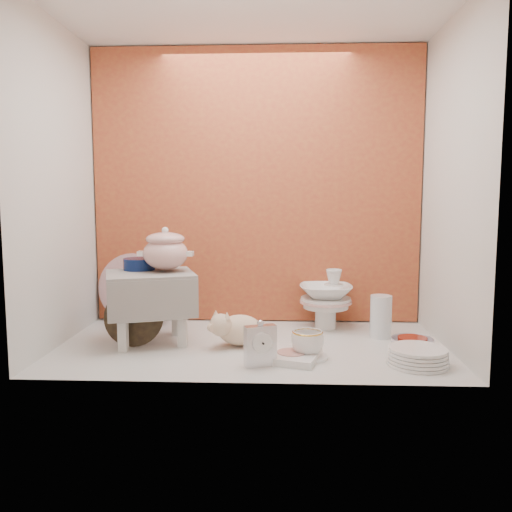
{
  "coord_description": "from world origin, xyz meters",
  "views": [
    {
      "loc": [
        0.13,
        -2.37,
        0.69
      ],
      "look_at": [
        0.02,
        0.02,
        0.42
      ],
      "focal_mm": 36.49,
      "sensor_mm": 36.0,
      "label": 1
    }
  ],
  "objects": [
    {
      "name": "floral_platter",
      "position": [
        -0.69,
        0.45,
        0.19
      ],
      "size": [
        0.39,
        0.09,
        0.38
      ],
      "primitive_type": null,
      "rotation": [
        0.0,
        0.0,
        -0.06
      ],
      "color": "white",
      "rests_on": "ground"
    },
    {
      "name": "ground",
      "position": [
        0.0,
        0.0,
        0.0
      ],
      "size": [
        1.8,
        1.8,
        0.0
      ],
      "primitive_type": "plane",
      "color": "silver",
      "rests_on": "ground"
    },
    {
      "name": "clear_glass_vase",
      "position": [
        0.63,
        0.17,
        0.11
      ],
      "size": [
        0.13,
        0.13,
        0.21
      ],
      "primitive_type": "cylinder",
      "rotation": [
        0.0,
        0.0,
        -0.33
      ],
      "color": "silver",
      "rests_on": "ground"
    },
    {
      "name": "mantel_clock",
      "position": [
        0.05,
        -0.3,
        0.1
      ],
      "size": [
        0.14,
        0.09,
        0.19
      ],
      "primitive_type": "cube",
      "rotation": [
        0.0,
        0.0,
        0.38
      ],
      "color": "silver",
      "rests_on": "ground"
    },
    {
      "name": "soup_tureen",
      "position": [
        -0.41,
        0.06,
        0.45
      ],
      "size": [
        0.33,
        0.33,
        0.21
      ],
      "primitive_type": null,
      "rotation": [
        0.0,
        0.0,
        -0.37
      ],
      "color": "white",
      "rests_on": "step_stool"
    },
    {
      "name": "step_stool",
      "position": [
        -0.48,
        0.02,
        0.17
      ],
      "size": [
        0.49,
        0.45,
        0.34
      ],
      "primitive_type": null,
      "rotation": [
        0.0,
        0.0,
        0.33
      ],
      "color": "silver",
      "rests_on": "ground"
    },
    {
      "name": "lacquer_tray",
      "position": [
        -0.55,
        -0.03,
        0.14
      ],
      "size": [
        0.28,
        0.11,
        0.27
      ],
      "primitive_type": null,
      "rotation": [
        0.0,
        0.0,
        0.12
      ],
      "color": "black",
      "rests_on": "ground"
    },
    {
      "name": "gold_rim_teacup",
      "position": [
        0.25,
        -0.19,
        0.07
      ],
      "size": [
        0.17,
        0.17,
        0.11
      ],
      "primitive_type": "imported",
      "rotation": [
        0.0,
        0.0,
        0.3
      ],
      "color": "white",
      "rests_on": "teacup_saucer"
    },
    {
      "name": "porcelain_tower",
      "position": [
        0.37,
        0.34,
        0.16
      ],
      "size": [
        0.35,
        0.35,
        0.32
      ],
      "primitive_type": null,
      "rotation": [
        0.0,
        0.0,
        -0.34
      ],
      "color": "white",
      "rests_on": "ground"
    },
    {
      "name": "cobalt_bowl",
      "position": [
        -0.55,
        0.11,
        0.37
      ],
      "size": [
        0.16,
        0.16,
        0.06
      ],
      "primitive_type": "cylinder",
      "rotation": [
        0.0,
        0.0,
        -0.06
      ],
      "color": "#09194A",
      "rests_on": "step_stool"
    },
    {
      "name": "lattice_dish",
      "position": [
        0.18,
        -0.21,
        0.02
      ],
      "size": [
        0.28,
        0.28,
        0.03
      ],
      "primitive_type": "cube",
      "rotation": [
        0.0,
        0.0,
        -0.29
      ],
      "color": "white",
      "rests_on": "ground"
    },
    {
      "name": "crystal_bowl",
      "position": [
        0.73,
        -0.07,
        0.03
      ],
      "size": [
        0.22,
        0.22,
        0.06
      ],
      "primitive_type": "imported",
      "rotation": [
        0.0,
        0.0,
        -0.14
      ],
      "color": "silver",
      "rests_on": "ground"
    },
    {
      "name": "blue_white_vase",
      "position": [
        -0.6,
        0.36,
        0.13
      ],
      "size": [
        0.27,
        0.27,
        0.27
      ],
      "primitive_type": "imported",
      "rotation": [
        0.0,
        0.0,
        -0.04
      ],
      "color": "white",
      "rests_on": "ground"
    },
    {
      "name": "plush_pig",
      "position": [
        -0.05,
        -0.02,
        0.08
      ],
      "size": [
        0.29,
        0.22,
        0.16
      ],
      "primitive_type": "ellipsoid",
      "rotation": [
        0.0,
        0.0,
        0.16
      ],
      "color": "beige",
      "rests_on": "ground"
    },
    {
      "name": "teacup_saucer",
      "position": [
        0.25,
        -0.19,
        0.01
      ],
      "size": [
        0.23,
        0.23,
        0.01
      ],
      "primitive_type": "cylinder",
      "rotation": [
        0.0,
        0.0,
        -0.38
      ],
      "color": "white",
      "rests_on": "ground"
    },
    {
      "name": "niche_shell",
      "position": [
        0.0,
        0.18,
        0.93
      ],
      "size": [
        1.86,
        1.03,
        1.53
      ],
      "color": "#B55E2D",
      "rests_on": "ground"
    },
    {
      "name": "dinner_plate_stack",
      "position": [
        0.7,
        -0.26,
        0.04
      ],
      "size": [
        0.32,
        0.32,
        0.07
      ],
      "primitive_type": "cylinder",
      "rotation": [
        0.0,
        0.0,
        -0.34
      ],
      "color": "white",
      "rests_on": "ground"
    }
  ]
}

